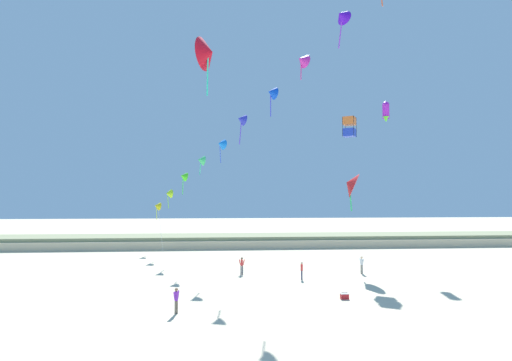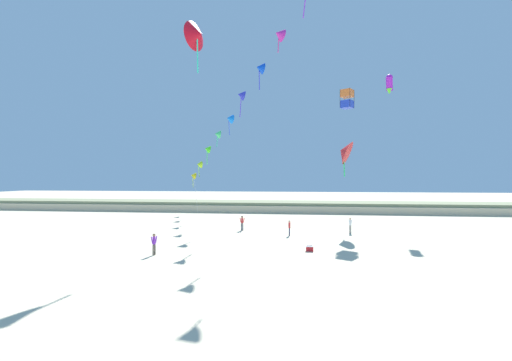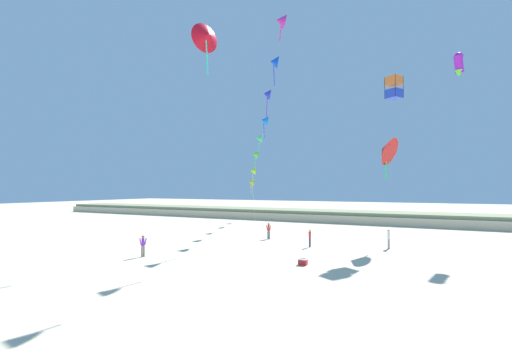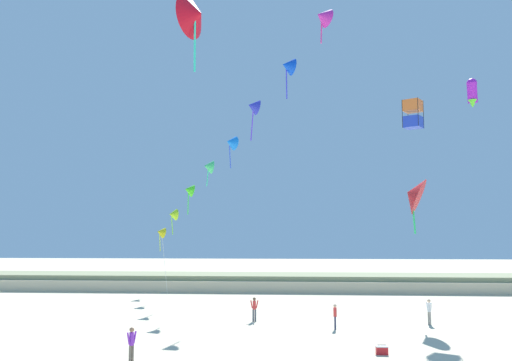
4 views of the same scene
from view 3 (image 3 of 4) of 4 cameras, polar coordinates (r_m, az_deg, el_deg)
ground_plane at (r=19.78m, az=-8.21°, el=-16.42°), size 240.00×240.00×0.00m
dune_ridge at (r=55.37m, az=15.37°, el=-5.78°), size 120.00×8.44×1.67m
person_near_left at (r=35.22m, az=2.12°, el=-8.21°), size 0.57×0.22×1.62m
person_near_right at (r=30.80m, az=8.96°, el=-9.26°), size 0.21×0.55×1.56m
person_mid_center at (r=31.72m, az=21.24°, el=-8.85°), size 0.33×0.55×1.66m
person_far_left at (r=27.52m, az=-18.32°, el=-10.08°), size 0.37×0.52×1.62m
kite_banner_string at (r=36.00m, az=1.83°, el=14.24°), size 22.57×35.75×23.93m
large_kite_low_lead at (r=36.74m, az=22.00°, el=14.18°), size 1.69×1.69×2.13m
large_kite_mid_trail at (r=33.70m, az=20.83°, el=4.76°), size 2.58×3.10×4.16m
large_kite_high_solo at (r=33.63m, az=-8.17°, el=22.70°), size 2.04×2.92×4.79m
large_kite_outer_drift at (r=41.27m, az=30.71°, el=16.43°), size 1.22×1.43×2.44m
beach_cooler at (r=23.82m, az=7.81°, el=-13.29°), size 0.58×0.41×0.46m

